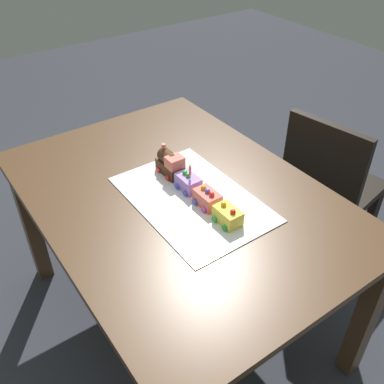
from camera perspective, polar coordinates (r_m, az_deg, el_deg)
ground_plane at (r=2.18m, az=-1.49°, el=-15.83°), size 8.00×8.00×0.00m
dining_table at (r=1.72m, az=-1.82°, el=-3.06°), size 1.40×1.00×0.74m
chair at (r=2.25m, az=17.52°, el=0.77°), size 0.46×0.46×0.86m
cake_board at (r=1.62m, az=0.00°, el=-0.90°), size 0.60×0.40×0.00m
cake_locomotive at (r=1.73m, az=-2.88°, el=3.75°), size 0.14×0.08×0.12m
cake_car_tanker_lavender at (r=1.65m, az=-0.44°, el=1.22°), size 0.10×0.08×0.07m
cake_car_gondola_coral at (r=1.58m, az=2.03°, el=-0.83°), size 0.10×0.08×0.07m
cake_car_hopper_lemon at (r=1.51m, az=4.73°, el=-3.11°), size 0.10×0.08×0.07m
birthday_candle at (r=1.61m, az=-0.27°, el=2.98°), size 0.01×0.01×0.05m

